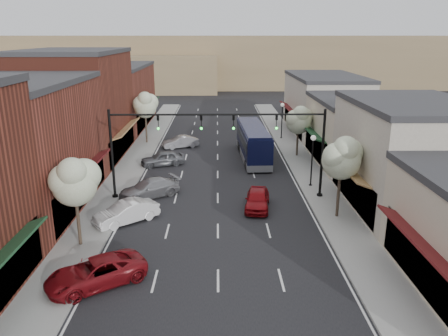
{
  "coord_description": "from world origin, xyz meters",
  "views": [
    {
      "loc": [
        0.01,
        -24.0,
        12.26
      ],
      "look_at": [
        0.5,
        8.84,
        2.2
      ],
      "focal_mm": 35.0,
      "sensor_mm": 36.0,
      "label": 1
    }
  ],
  "objects_px": {
    "tree_right_near": "(342,157)",
    "coach_bus": "(253,142)",
    "signal_mast_left": "(143,141)",
    "red_hatchback": "(257,199)",
    "tree_right_far": "(299,119)",
    "signal_mast_right": "(292,140)",
    "lamp_post_near": "(312,152)",
    "parked_car_d": "(163,158)",
    "tree_left_near": "(75,180)",
    "parked_car_a": "(96,272)",
    "lamp_post_far": "(282,115)",
    "parked_car_e": "(180,142)",
    "parked_car_b": "(126,212)",
    "tree_left_far": "(145,105)",
    "parked_car_c": "(149,188)"
  },
  "relations": [
    {
      "from": "tree_left_far",
      "to": "coach_bus",
      "type": "height_order",
      "value": "tree_left_far"
    },
    {
      "from": "tree_right_far",
      "to": "parked_car_a",
      "type": "xyz_separation_m",
      "value": [
        -14.55,
        -24.23,
        -3.29
      ]
    },
    {
      "from": "tree_right_far",
      "to": "lamp_post_far",
      "type": "xyz_separation_m",
      "value": [
        -0.55,
        8.06,
        -0.99
      ]
    },
    {
      "from": "parked_car_e",
      "to": "red_hatchback",
      "type": "bearing_deg",
      "value": -1.25
    },
    {
      "from": "tree_right_near",
      "to": "parked_car_a",
      "type": "height_order",
      "value": "tree_right_near"
    },
    {
      "from": "parked_car_a",
      "to": "parked_car_e",
      "type": "bearing_deg",
      "value": 142.25
    },
    {
      "from": "tree_right_near",
      "to": "parked_car_a",
      "type": "xyz_separation_m",
      "value": [
        -14.55,
        -8.23,
        -3.75
      ]
    },
    {
      "from": "lamp_post_near",
      "to": "red_hatchback",
      "type": "xyz_separation_m",
      "value": [
        -4.89,
        -4.66,
        -2.29
      ]
    },
    {
      "from": "signal_mast_left",
      "to": "parked_car_a",
      "type": "xyz_separation_m",
      "value": [
        -0.58,
        -12.29,
        -3.92
      ]
    },
    {
      "from": "coach_bus",
      "to": "parked_car_a",
      "type": "bearing_deg",
      "value": -115.06
    },
    {
      "from": "parked_car_e",
      "to": "coach_bus",
      "type": "bearing_deg",
      "value": 37.59
    },
    {
      "from": "signal_mast_right",
      "to": "tree_right_near",
      "type": "xyz_separation_m",
      "value": [
        2.73,
        -4.05,
        -0.17
      ]
    },
    {
      "from": "signal_mast_right",
      "to": "tree_right_near",
      "type": "relative_size",
      "value": 1.38
    },
    {
      "from": "signal_mast_left",
      "to": "tree_left_near",
      "type": "bearing_deg",
      "value": -108.1
    },
    {
      "from": "lamp_post_far",
      "to": "tree_left_near",
      "type": "bearing_deg",
      "value": -119.78
    },
    {
      "from": "tree_right_far",
      "to": "coach_bus",
      "type": "bearing_deg",
      "value": -174.15
    },
    {
      "from": "signal_mast_right",
      "to": "coach_bus",
      "type": "relative_size",
      "value": 0.74
    },
    {
      "from": "tree_right_near",
      "to": "parked_car_e",
      "type": "distance_m",
      "value": 23.91
    },
    {
      "from": "parked_car_e",
      "to": "signal_mast_left",
      "type": "bearing_deg",
      "value": -27.78
    },
    {
      "from": "red_hatchback",
      "to": "signal_mast_right",
      "type": "bearing_deg",
      "value": 46.1
    },
    {
      "from": "lamp_post_near",
      "to": "parked_car_c",
      "type": "distance_m",
      "value": 13.54
    },
    {
      "from": "signal_mast_left",
      "to": "red_hatchback",
      "type": "distance_m",
      "value": 9.62
    },
    {
      "from": "tree_right_near",
      "to": "coach_bus",
      "type": "distance_m",
      "value": 16.44
    },
    {
      "from": "signal_mast_left",
      "to": "tree_right_far",
      "type": "distance_m",
      "value": 18.39
    },
    {
      "from": "tree_right_near",
      "to": "lamp_post_far",
      "type": "height_order",
      "value": "tree_right_near"
    },
    {
      "from": "signal_mast_right",
      "to": "lamp_post_near",
      "type": "bearing_deg",
      "value": 48.95
    },
    {
      "from": "signal_mast_right",
      "to": "tree_right_near",
      "type": "height_order",
      "value": "signal_mast_right"
    },
    {
      "from": "parked_car_b",
      "to": "lamp_post_far",
      "type": "bearing_deg",
      "value": 111.69
    },
    {
      "from": "coach_bus",
      "to": "parked_car_e",
      "type": "bearing_deg",
      "value": 147.71
    },
    {
      "from": "lamp_post_near",
      "to": "parked_car_d",
      "type": "xyz_separation_m",
      "value": [
        -13.16,
        6.44,
        -2.29
      ]
    },
    {
      "from": "signal_mast_right",
      "to": "signal_mast_left",
      "type": "height_order",
      "value": "same"
    },
    {
      "from": "tree_left_far",
      "to": "lamp_post_far",
      "type": "distance_m",
      "value": 16.26
    },
    {
      "from": "coach_bus",
      "to": "parked_car_b",
      "type": "bearing_deg",
      "value": -124.15
    },
    {
      "from": "signal_mast_right",
      "to": "signal_mast_left",
      "type": "xyz_separation_m",
      "value": [
        -11.24,
        0.0,
        0.0
      ]
    },
    {
      "from": "signal_mast_left",
      "to": "signal_mast_right",
      "type": "bearing_deg",
      "value": 0.0
    },
    {
      "from": "parked_car_b",
      "to": "red_hatchback",
      "type": "bearing_deg",
      "value": 66.06
    },
    {
      "from": "signal_mast_left",
      "to": "parked_car_b",
      "type": "height_order",
      "value": "signal_mast_left"
    },
    {
      "from": "tree_left_near",
      "to": "parked_car_b",
      "type": "relative_size",
      "value": 1.28
    },
    {
      "from": "tree_right_far",
      "to": "tree_left_near",
      "type": "distance_m",
      "value": 25.99
    },
    {
      "from": "tree_left_near",
      "to": "parked_car_a",
      "type": "height_order",
      "value": "tree_left_near"
    },
    {
      "from": "tree_right_far",
      "to": "parked_car_e",
      "type": "distance_m",
      "value": 13.58
    },
    {
      "from": "coach_bus",
      "to": "parked_car_d",
      "type": "xyz_separation_m",
      "value": [
        -9.01,
        -2.52,
        -1.04
      ]
    },
    {
      "from": "signal_mast_left",
      "to": "red_hatchback",
      "type": "height_order",
      "value": "signal_mast_left"
    },
    {
      "from": "tree_right_near",
      "to": "tree_left_far",
      "type": "distance_m",
      "value": 27.56
    },
    {
      "from": "coach_bus",
      "to": "parked_car_d",
      "type": "relative_size",
      "value": 2.63
    },
    {
      "from": "tree_left_near",
      "to": "red_hatchback",
      "type": "xyz_separation_m",
      "value": [
        11.16,
        5.9,
        -3.5
      ]
    },
    {
      "from": "lamp_post_near",
      "to": "red_hatchback",
      "type": "distance_m",
      "value": 7.13
    },
    {
      "from": "tree_left_far",
      "to": "red_hatchback",
      "type": "xyz_separation_m",
      "value": [
        11.16,
        -20.1,
        -3.88
      ]
    },
    {
      "from": "tree_right_near",
      "to": "tree_left_near",
      "type": "bearing_deg",
      "value": -166.45
    },
    {
      "from": "signal_mast_right",
      "to": "parked_car_d",
      "type": "xyz_separation_m",
      "value": [
        -10.99,
        8.94,
        -3.91
      ]
    }
  ]
}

